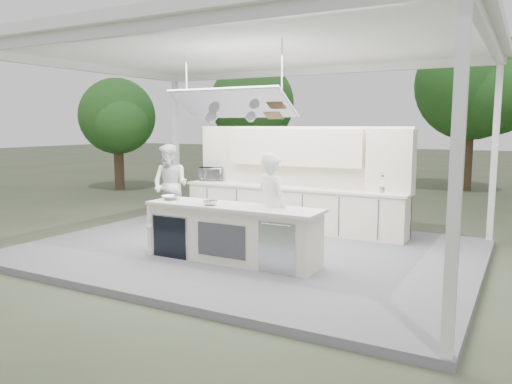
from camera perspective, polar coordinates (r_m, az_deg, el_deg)
The scene contains 12 objects.
ground at distance 9.41m, azimuth -0.84°, elevation -7.10°, with size 90.00×90.00×0.00m, color #444A33.
stage_deck at distance 9.39m, azimuth -0.84°, elevation -6.75°, with size 8.00×6.00×0.12m, color #5D5D62.
tent at distance 9.18m, azimuth -0.91°, elevation 15.88°, with size 8.20×6.20×3.86m.
demo_island at distance 8.42m, azimuth -2.85°, elevation -4.70°, with size 3.10×0.79×0.95m.
back_counter at distance 10.94m, azimuth 4.07°, elevation -1.83°, with size 5.08×0.72×0.95m.
back_wall_unit at distance 10.85m, azimuth 6.73°, elevation 3.25°, with size 5.05×0.48×2.25m.
tree_cluster at distance 18.31m, azimuth 14.19°, elevation 10.20°, with size 19.55×9.40×5.85m.
head_chef at distance 8.20m, azimuth 1.85°, elevation -1.88°, with size 0.67×0.44×1.84m, color white.
sous_chef at distance 11.46m, azimuth -9.77°, elevation 0.78°, with size 0.90×0.70×1.86m, color silver.
toaster_oven at distance 12.08m, azimuth -5.07°, elevation 2.08°, with size 0.58×0.39×0.32m, color #B5B7BD.
bowl_large at distance 9.06m, azimuth -9.73°, elevation -0.63°, with size 0.31×0.31×0.08m, color #B8BABF.
bowl_small at distance 8.36m, azimuth -5.25°, elevation -1.24°, with size 0.25×0.25×0.08m, color silver.
Camera 1 is at (4.49, -7.91, 2.39)m, focal length 35.00 mm.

